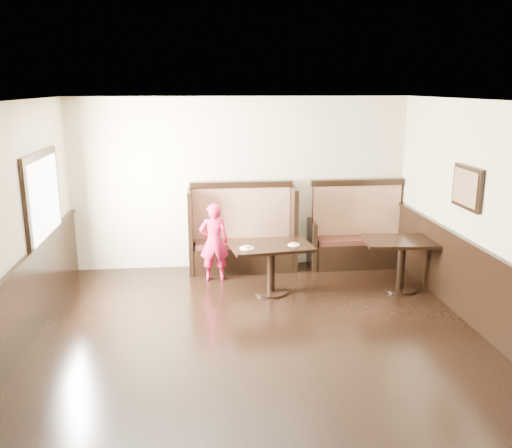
{
  "coord_description": "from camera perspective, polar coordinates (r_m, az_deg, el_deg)",
  "views": [
    {
      "loc": [
        -0.7,
        -5.26,
        2.96
      ],
      "look_at": [
        0.13,
        2.35,
        1.0
      ],
      "focal_mm": 38.0,
      "sensor_mm": 36.0,
      "label": 1
    }
  ],
  "objects": [
    {
      "name": "pizza_plate_right",
      "position": [
        7.82,
        4.0,
        -2.14
      ],
      "size": [
        0.17,
        0.17,
        0.03
      ],
      "color": "white",
      "rests_on": "table_main"
    },
    {
      "name": "room_shell",
      "position": [
        6.01,
        -1.91,
        -8.04
      ],
      "size": [
        7.0,
        7.0,
        7.0
      ],
      "color": "#C6B68F",
      "rests_on": "ground"
    },
    {
      "name": "table_main",
      "position": [
        7.86,
        1.6,
        -3.41
      ],
      "size": [
        1.23,
        0.86,
        0.73
      ],
      "rotation": [
        0.0,
        0.0,
        0.13
      ],
      "color": "black",
      "rests_on": "ground"
    },
    {
      "name": "child",
      "position": [
        8.4,
        -4.44,
        -1.91
      ],
      "size": [
        0.46,
        0.32,
        1.23
      ],
      "primitive_type": "imported",
      "rotation": [
        0.0,
        0.0,
        3.09
      ],
      "color": "#D21644",
      "rests_on": "ground"
    },
    {
      "name": "booth_neighbor",
      "position": [
        9.3,
        10.6,
        -1.37
      ],
      "size": [
        1.65,
        0.72,
        1.45
      ],
      "color": "black",
      "rests_on": "ground"
    },
    {
      "name": "booth_main",
      "position": [
        8.92,
        -1.47,
        -1.47
      ],
      "size": [
        1.75,
        0.72,
        1.45
      ],
      "color": "black",
      "rests_on": "ground"
    },
    {
      "name": "ground",
      "position": [
        6.08,
        1.26,
        -14.78
      ],
      "size": [
        7.0,
        7.0,
        0.0
      ],
      "primitive_type": "plane",
      "color": "black",
      "rests_on": "ground"
    },
    {
      "name": "table_neighbor",
      "position": [
        8.28,
        15.09,
        -2.9
      ],
      "size": [
        1.17,
        0.83,
        0.77
      ],
      "rotation": [
        0.0,
        0.0,
        -0.1
      ],
      "color": "black",
      "rests_on": "ground"
    },
    {
      "name": "pizza_plate_left",
      "position": [
        7.64,
        -0.98,
        -2.49
      ],
      "size": [
        0.2,
        0.2,
        0.04
      ],
      "color": "white",
      "rests_on": "table_main"
    }
  ]
}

